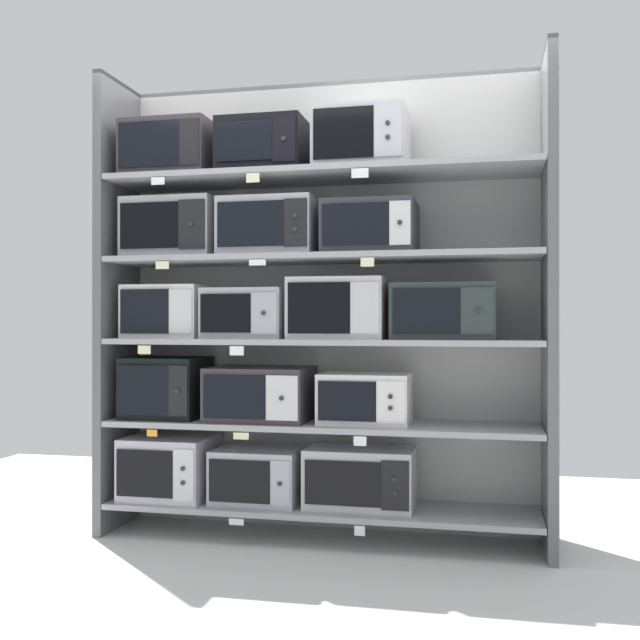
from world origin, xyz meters
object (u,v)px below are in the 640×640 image
microwave_5 (365,398)px  microwave_1 (258,475)px  microwave_14 (265,148)px  microwave_15 (362,140)px  microwave_9 (444,311)px  microwave_7 (249,314)px  microwave_6 (168,312)px  microwave_12 (371,229)px  microwave_0 (170,467)px  microwave_8 (340,309)px  microwave_13 (172,152)px  microwave_2 (360,478)px  microwave_4 (261,394)px  microwave_10 (174,229)px  microwave_3 (166,387)px  microwave_11 (271,228)px

microwave_5 → microwave_1: bearing=-180.0°
microwave_14 → microwave_15: 0.54m
microwave_5 → microwave_15: (-0.02, -0.00, 1.36)m
microwave_9 → microwave_7: bearing=180.0°
microwave_6 → microwave_12: microwave_12 is taller
microwave_6 → microwave_1: bearing=0.0°
microwave_0 → microwave_9: size_ratio=0.89×
microwave_8 → microwave_13: 1.30m
microwave_2 → microwave_8: 0.90m
microwave_4 → microwave_5: microwave_4 is taller
microwave_0 → microwave_10: size_ratio=0.91×
microwave_3 → microwave_4: microwave_3 is taller
microwave_15 → microwave_7: bearing=180.0°
microwave_9 → microwave_11: bearing=180.0°
microwave_8 → microwave_13: microwave_13 is taller
microwave_3 → microwave_9: bearing=0.0°
microwave_15 → microwave_4: bearing=180.0°
microwave_4 → microwave_10: 1.04m
microwave_6 → microwave_10: bearing=0.3°
microwave_5 → microwave_11: size_ratio=0.93×
microwave_2 → microwave_4: bearing=-180.0°
microwave_5 → microwave_14: bearing=180.0°
microwave_3 → microwave_10: 0.89m
microwave_5 → microwave_8: microwave_8 is taller
microwave_1 → microwave_11: 1.34m
microwave_7 → microwave_13: (-0.45, -0.00, 0.91)m
microwave_12 → microwave_15: bearing=-179.9°
microwave_9 → microwave_10: 1.56m
microwave_0 → microwave_3: size_ratio=1.11×
microwave_0 → microwave_13: 1.76m
microwave_5 → microwave_8: size_ratio=0.95×
microwave_0 → microwave_1: microwave_0 is taller
microwave_7 → microwave_8: bearing=-0.0°
microwave_7 → microwave_4: bearing=-0.1°
microwave_1 → microwave_5: microwave_5 is taller
microwave_4 → microwave_11: (0.06, 0.00, 0.90)m
microwave_1 → microwave_15: (0.57, -0.00, 1.79)m
microwave_2 → microwave_10: (-1.05, -0.00, 1.34)m
microwave_3 → microwave_11: 1.07m
microwave_0 → microwave_10: 1.33m
microwave_3 → microwave_5: (1.12, 0.00, -0.04)m
microwave_9 → microwave_12: (-0.38, -0.00, 0.44)m
microwave_10 → microwave_14: size_ratio=1.11×
microwave_1 → microwave_14: (0.04, 0.00, 1.78)m
microwave_13 → microwave_14: size_ratio=1.06×
microwave_11 → microwave_3: bearing=-180.0°
microwave_8 → microwave_14: 0.97m
microwave_0 → microwave_11: 1.44m
microwave_8 → microwave_2: bearing=0.1°
microwave_5 → microwave_8: (-0.14, -0.00, 0.47)m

